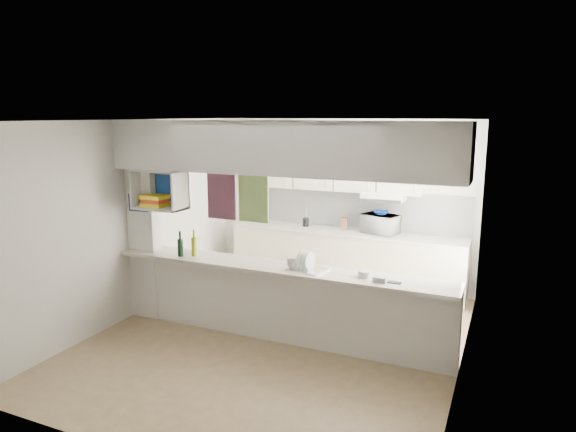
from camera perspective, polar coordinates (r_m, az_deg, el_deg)
The scene contains 16 objects.
floor at distance 6.37m, azimuth -1.33°, elevation -13.50°, with size 4.80×4.80×0.00m, color #8B7450.
ceiling at distance 5.79m, azimuth -1.44°, elevation 10.59°, with size 4.80×4.80×0.00m, color white.
wall_back at distance 8.14m, azimuth 5.82°, elevation 1.51°, with size 4.20×4.20×0.00m, color silver.
wall_left at distance 7.08m, azimuth -16.96°, elevation -0.38°, with size 4.80×4.80×0.00m, color silver.
wall_right at distance 5.42m, azimuth 19.20°, elevation -3.99°, with size 4.80×4.80×0.00m, color silver.
servery_partition at distance 5.95m, azimuth -2.91°, elevation 1.49°, with size 4.20×0.50×2.60m.
cubby_shelf at distance 6.63m, azimuth -14.01°, elevation 2.62°, with size 0.65×0.35×0.50m.
kitchen_run at distance 7.94m, azimuth 6.27°, elevation -2.24°, with size 3.60×0.63×2.24m.
microwave at distance 7.75m, azimuth 10.26°, elevation -0.88°, with size 0.51×0.35×0.28m, color white.
bowl at distance 7.72m, azimuth 10.30°, elevation 0.36°, with size 0.23×0.23×0.06m, color navy.
dish_rack at distance 5.87m, azimuth 2.27°, elevation -5.18°, with size 0.47×0.39×0.22m.
cup at distance 5.91m, azimuth 0.49°, elevation -5.30°, with size 0.12×0.12×0.10m, color white.
wine_bottles at distance 6.54m, azimuth -11.10°, elevation -3.34°, with size 0.22×0.15×0.34m.
plastic_tubs at distance 5.64m, azimuth 9.21°, elevation -6.61°, with size 0.49×0.22×0.07m.
utensil_jar at distance 8.13m, azimuth 1.97°, elevation -0.69°, with size 0.10×0.10×0.14m, color black.
knife_block at distance 7.94m, azimuth 6.29°, elevation -0.86°, with size 0.09×0.07×0.18m, color brown.
Camera 1 is at (2.47, -5.23, 2.66)m, focal length 32.00 mm.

